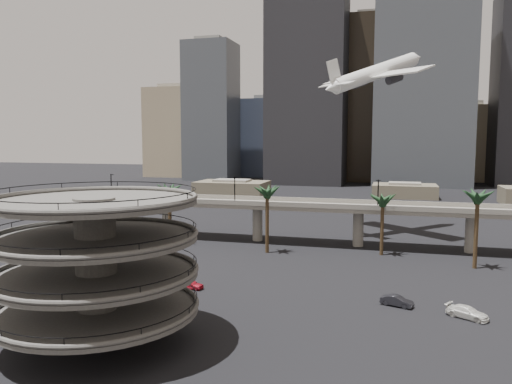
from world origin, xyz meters
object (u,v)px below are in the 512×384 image
(airborne_jet, at_px, (376,73))
(parking_ramp, at_px, (96,256))
(car_c, at_px, (467,312))
(car_a, at_px, (191,284))
(car_b, at_px, (397,301))
(overpass, at_px, (307,210))

(airborne_jet, bearing_deg, parking_ramp, -158.79)
(car_c, bearing_deg, car_a, 116.24)
(car_b, distance_m, car_c, 8.87)
(overpass, relative_size, car_a, 32.17)
(parking_ramp, relative_size, overpass, 0.17)
(overpass, bearing_deg, airborne_jet, 52.53)
(overpass, relative_size, airborne_jet, 4.75)
(parking_ramp, distance_m, overpass, 60.46)
(parking_ramp, bearing_deg, overpass, 77.57)
(car_a, bearing_deg, car_c, -83.70)
(car_b, bearing_deg, car_c, -86.75)
(airborne_jet, bearing_deg, car_b, -133.88)
(parking_ramp, distance_m, car_c, 45.69)
(car_a, height_order, car_b, car_b)
(car_a, relative_size, car_c, 0.78)
(overpass, distance_m, airborne_jet, 37.47)
(car_b, xyz_separation_m, car_c, (8.55, -2.36, 0.04))
(overpass, xyz_separation_m, car_b, (18.83, -37.31, -6.62))
(parking_ramp, xyz_separation_m, airborne_jet, (26.16, 76.16, 28.10))
(car_a, bearing_deg, car_b, -80.17)
(overpass, bearing_deg, parking_ramp, -102.43)
(car_a, distance_m, car_b, 30.04)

